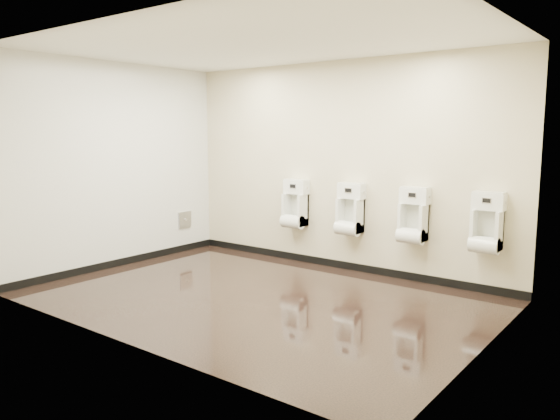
# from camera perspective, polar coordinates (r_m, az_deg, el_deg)

# --- Properties ---
(ground) EXTENTS (5.00, 3.50, 0.00)m
(ground) POSITION_cam_1_polar(r_m,az_deg,el_deg) (6.26, -2.35, -9.12)
(ground) COLOR black
(ground) RESTS_ON ground
(ceiling) EXTENTS (5.00, 3.50, 0.00)m
(ceiling) POSITION_cam_1_polar(r_m,az_deg,el_deg) (6.05, -2.51, 17.09)
(ceiling) COLOR white
(back_wall) EXTENTS (5.00, 0.02, 2.80)m
(back_wall) POSITION_cam_1_polar(r_m,az_deg,el_deg) (7.42, 6.28, 4.56)
(back_wall) COLOR beige
(back_wall) RESTS_ON ground
(front_wall) EXTENTS (5.00, 0.02, 2.80)m
(front_wall) POSITION_cam_1_polar(r_m,az_deg,el_deg) (4.79, -15.97, 2.34)
(front_wall) COLOR beige
(front_wall) RESTS_ON ground
(left_wall) EXTENTS (0.02, 3.50, 2.80)m
(left_wall) POSITION_cam_1_polar(r_m,az_deg,el_deg) (7.84, -16.66, 4.45)
(left_wall) COLOR beige
(left_wall) RESTS_ON ground
(right_wall) EXTENTS (0.02, 3.50, 2.80)m
(right_wall) POSITION_cam_1_polar(r_m,az_deg,el_deg) (4.80, 21.15, 2.12)
(right_wall) COLOR beige
(right_wall) RESTS_ON ground
(tile_overlay_left) EXTENTS (0.01, 3.50, 2.80)m
(tile_overlay_left) POSITION_cam_1_polar(r_m,az_deg,el_deg) (7.83, -16.63, 4.45)
(tile_overlay_left) COLOR silver
(tile_overlay_left) RESTS_ON ground
(skirting_back) EXTENTS (5.00, 0.02, 0.10)m
(skirting_back) POSITION_cam_1_polar(r_m,az_deg,el_deg) (7.62, 6.08, -5.64)
(skirting_back) COLOR black
(skirting_back) RESTS_ON ground
(skirting_left) EXTENTS (0.02, 3.50, 0.10)m
(skirting_left) POSITION_cam_1_polar(r_m,az_deg,el_deg) (8.02, -16.21, -5.22)
(skirting_left) COLOR black
(skirting_left) RESTS_ON ground
(access_panel) EXTENTS (0.04, 0.25, 0.25)m
(access_panel) POSITION_cam_1_polar(r_m,az_deg,el_deg) (8.67, -9.92, -0.99)
(access_panel) COLOR #9E9EA3
(access_panel) RESTS_ON left_wall
(urinal_0) EXTENTS (0.36, 0.27, 0.68)m
(urinal_0) POSITION_cam_1_polar(r_m,az_deg,el_deg) (7.75, 1.56, 0.25)
(urinal_0) COLOR silver
(urinal_0) RESTS_ON back_wall
(urinal_1) EXTENTS (0.36, 0.27, 0.68)m
(urinal_1) POSITION_cam_1_polar(r_m,az_deg,el_deg) (7.26, 7.30, -0.34)
(urinal_1) COLOR silver
(urinal_1) RESTS_ON back_wall
(urinal_2) EXTENTS (0.36, 0.27, 0.68)m
(urinal_2) POSITION_cam_1_polar(r_m,az_deg,el_deg) (6.87, 13.72, -1.00)
(urinal_2) COLOR silver
(urinal_2) RESTS_ON back_wall
(urinal_3) EXTENTS (0.36, 0.27, 0.68)m
(urinal_3) POSITION_cam_1_polar(r_m,az_deg,el_deg) (6.57, 20.77, -1.71)
(urinal_3) COLOR silver
(urinal_3) RESTS_ON back_wall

